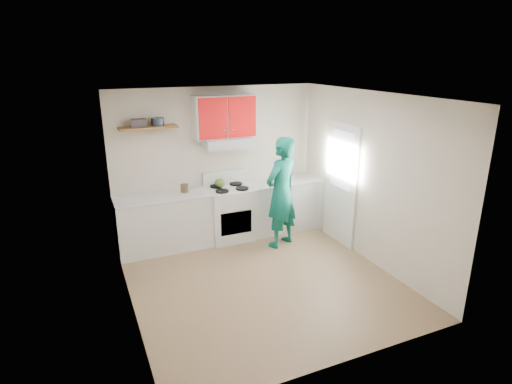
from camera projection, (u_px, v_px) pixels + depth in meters
name	position (u px, v px, depth m)	size (l,w,h in m)	color
floor	(262.00, 280.00, 6.05)	(3.80, 3.80, 0.00)	brown
ceiling	(263.00, 96.00, 5.25)	(3.60, 3.80, 0.04)	white
back_wall	(217.00, 163.00, 7.30)	(3.60, 0.04, 2.60)	beige
front_wall	(345.00, 252.00, 4.00)	(3.60, 0.04, 2.60)	beige
left_wall	(124.00, 214.00, 4.96)	(0.04, 3.80, 2.60)	beige
right_wall	(370.00, 179.00, 6.34)	(0.04, 3.80, 2.60)	beige
door	(341.00, 184.00, 7.03)	(0.05, 0.85, 2.05)	white
door_glass	(341.00, 160.00, 6.88)	(0.01, 0.55, 0.95)	white
counter_left	(164.00, 223.00, 6.91)	(1.52, 0.60, 0.90)	silver
counter_right	(282.00, 205.00, 7.74)	(1.32, 0.60, 0.90)	silver
stove	(230.00, 213.00, 7.32)	(0.76, 0.65, 0.92)	white
range_hood	(226.00, 142.00, 7.03)	(0.76, 0.44, 0.15)	silver
upper_cabinets	(224.00, 116.00, 6.94)	(1.02, 0.33, 0.70)	red
shelf	(148.00, 127.00, 6.51)	(0.90, 0.30, 0.04)	brown
books	(139.00, 123.00, 6.42)	(0.23, 0.17, 0.12)	#453C3F
tin	(158.00, 122.00, 6.55)	(0.20, 0.20, 0.12)	#333D4C
kettle	(220.00, 183.00, 7.20)	(0.18, 0.18, 0.15)	#4C7220
crock	(185.00, 189.00, 6.95)	(0.13, 0.13, 0.16)	#4C3A21
cutting_board	(263.00, 186.00, 7.36)	(0.33, 0.24, 0.02)	olive
silicone_mat	(294.00, 179.00, 7.75)	(0.30, 0.25, 0.01)	#B11212
person	(281.00, 193.00, 6.91)	(0.68, 0.45, 1.86)	#0B6552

